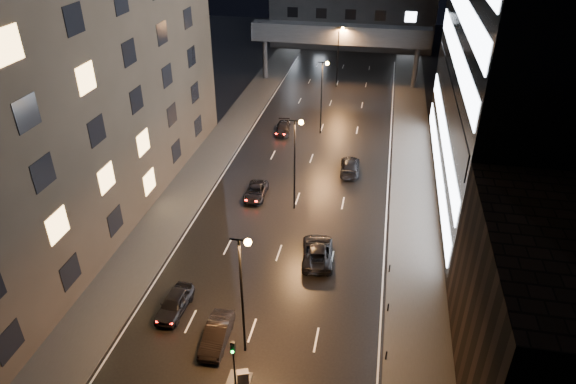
# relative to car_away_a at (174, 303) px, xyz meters

# --- Properties ---
(ground) EXTENTS (160.00, 160.00, 0.00)m
(ground) POSITION_rel_car_away_a_xyz_m (6.62, 29.08, -0.79)
(ground) COLOR black
(ground) RESTS_ON ground
(sidewalk_left) EXTENTS (5.00, 110.00, 0.15)m
(sidewalk_left) POSITION_rel_car_away_a_xyz_m (-5.88, 24.08, -0.72)
(sidewalk_left) COLOR #383533
(sidewalk_left) RESTS_ON ground
(sidewalk_right) EXTENTS (5.00, 110.00, 0.15)m
(sidewalk_right) POSITION_rel_car_away_a_xyz_m (19.12, 24.08, -0.72)
(sidewalk_right) COLOR #383533
(sidewalk_right) RESTS_ON ground
(building_left) EXTENTS (15.00, 48.00, 40.00)m
(building_left) POSITION_rel_car_away_a_xyz_m (-15.88, 13.08, 19.21)
(building_left) COLOR #2D2319
(building_left) RESTS_ON ground
(building_right_low) EXTENTS (10.00, 18.00, 12.00)m
(building_right_low) POSITION_rel_car_away_a_xyz_m (26.62, -1.92, 5.21)
(building_right_low) COLOR black
(building_right_low) RESTS_ON ground
(skybridge) EXTENTS (30.00, 3.00, 10.00)m
(skybridge) POSITION_rel_car_away_a_xyz_m (6.62, 59.08, 7.55)
(skybridge) COLOR #333335
(skybridge) RESTS_ON ground
(traffic_signal_near) EXTENTS (0.28, 0.34, 4.40)m
(traffic_signal_near) POSITION_rel_car_away_a_xyz_m (6.92, -6.42, 2.30)
(traffic_signal_near) COLOR black
(traffic_signal_near) RESTS_ON median_island
(streetlight_near) EXTENTS (1.45, 0.50, 10.15)m
(streetlight_near) POSITION_rel_car_away_a_xyz_m (6.78, -2.92, 5.71)
(streetlight_near) COLOR black
(streetlight_near) RESTS_ON ground
(streetlight_mid_a) EXTENTS (1.45, 0.50, 10.15)m
(streetlight_mid_a) POSITION_rel_car_away_a_xyz_m (6.78, 17.08, 5.71)
(streetlight_mid_a) COLOR black
(streetlight_mid_a) RESTS_ON ground
(streetlight_mid_b) EXTENTS (1.45, 0.50, 10.15)m
(streetlight_mid_b) POSITION_rel_car_away_a_xyz_m (6.78, 37.08, 5.71)
(streetlight_mid_b) COLOR black
(streetlight_mid_b) RESTS_ON ground
(streetlight_far) EXTENTS (1.45, 0.50, 10.15)m
(streetlight_far) POSITION_rel_car_away_a_xyz_m (6.78, 57.08, 5.71)
(streetlight_far) COLOR black
(streetlight_far) RESTS_ON ground
(car_away_a) EXTENTS (2.10, 4.73, 1.58)m
(car_away_a) POSITION_rel_car_away_a_xyz_m (0.00, 0.00, 0.00)
(car_away_a) COLOR black
(car_away_a) RESTS_ON ground
(car_away_b) EXTENTS (1.82, 4.80, 1.56)m
(car_away_b) POSITION_rel_car_away_a_xyz_m (4.34, -2.51, -0.01)
(car_away_b) COLOR black
(car_away_b) RESTS_ON ground
(car_away_c) EXTENTS (2.31, 4.76, 1.30)m
(car_away_c) POSITION_rel_car_away_a_xyz_m (2.02, 18.60, -0.14)
(car_away_c) COLOR black
(car_away_c) RESTS_ON ground
(car_away_d) EXTENTS (2.46, 4.81, 1.34)m
(car_away_d) POSITION_rel_car_away_a_xyz_m (1.51, 36.21, -0.12)
(car_away_d) COLOR black
(car_away_d) RESTS_ON ground
(car_toward_a) EXTENTS (3.49, 6.25, 1.65)m
(car_toward_a) POSITION_rel_car_away_a_xyz_m (10.28, 8.89, 0.03)
(car_toward_a) COLOR black
(car_toward_a) RESTS_ON ground
(car_toward_b) EXTENTS (2.57, 5.64, 1.60)m
(car_toward_b) POSITION_rel_car_away_a_xyz_m (11.68, 26.38, 0.01)
(car_toward_b) COLOR black
(car_toward_b) RESTS_ON ground
(utility_cabinet) EXTENTS (0.90, 0.72, 1.25)m
(utility_cabinet) POSITION_rel_car_away_a_xyz_m (7.32, -5.98, -0.01)
(utility_cabinet) COLOR #535255
(utility_cabinet) RESTS_ON median_island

